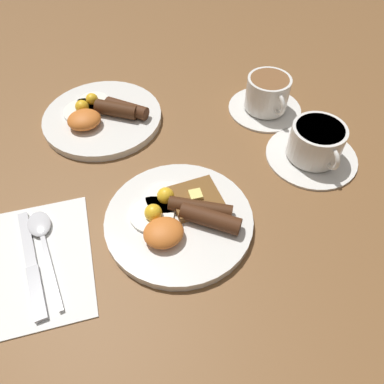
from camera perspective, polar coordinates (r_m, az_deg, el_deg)
name	(u,v)px	position (r m, az deg, el deg)	size (l,w,h in m)	color
ground_plane	(179,223)	(0.61, -1.99, -4.76)	(3.00, 3.00, 0.00)	brown
breakfast_plate_near	(180,218)	(0.60, -1.85, -3.98)	(0.24, 0.24, 0.04)	silver
breakfast_plate_far	(102,116)	(0.80, -13.58, 11.18)	(0.24, 0.24, 0.04)	silver
teacup_near	(315,146)	(0.72, 18.24, 6.74)	(0.17, 0.17, 0.07)	silver
teacup_far	(267,97)	(0.81, 11.35, 14.01)	(0.15, 0.15, 0.08)	silver
napkin	(40,261)	(0.61, -22.10, -9.72)	(0.15, 0.22, 0.01)	white
knife	(32,268)	(0.60, -23.17, -10.60)	(0.04, 0.19, 0.01)	silver
spoon	(41,233)	(0.63, -21.97, -5.77)	(0.05, 0.18, 0.01)	silver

